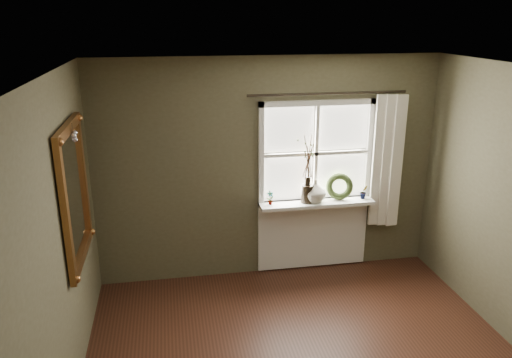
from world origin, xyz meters
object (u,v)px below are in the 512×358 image
Objects in this scene: dark_jug at (307,194)px; cream_vase at (315,191)px; gilt_mirror at (75,193)px; wreath at (339,189)px.

cream_vase is at bearing 0.00° from dark_jug.
dark_jug is at bearing 180.00° from cream_vase.
gilt_mirror reaches higher than dark_jug.
wreath is (0.41, 0.04, 0.02)m from dark_jug.
gilt_mirror is at bearing -146.10° from wreath.
wreath is 3.02m from gilt_mirror.
dark_jug is 0.17× the size of gilt_mirror.
gilt_mirror is at bearing -157.88° from dark_jug.
wreath is at bearing 19.88° from gilt_mirror.
wreath is 0.26× the size of gilt_mirror.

